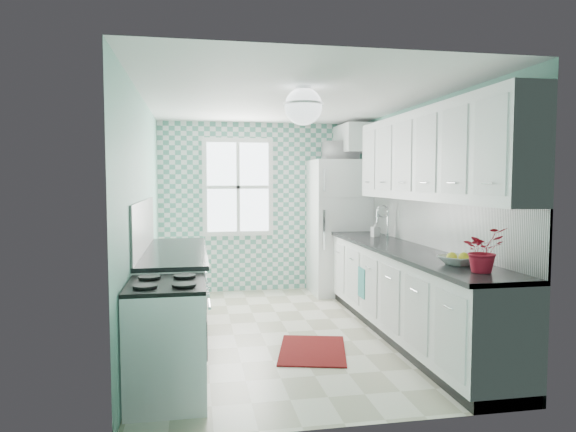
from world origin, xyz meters
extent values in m
cube|color=silver|center=(0.00, 0.00, -0.01)|extent=(3.00, 4.40, 0.02)
cube|color=white|center=(0.00, 0.00, 2.51)|extent=(3.00, 4.40, 0.02)
cube|color=#80C3AF|center=(0.00, 2.21, 1.25)|extent=(3.00, 0.02, 2.50)
cube|color=#80C3AF|center=(0.00, -2.21, 1.25)|extent=(3.00, 0.02, 2.50)
cube|color=#80C3AF|center=(-1.51, 0.00, 1.25)|extent=(0.02, 4.40, 2.50)
cube|color=#80C3AF|center=(1.51, 0.00, 1.25)|extent=(0.02, 4.40, 2.50)
cube|color=#5AA18C|center=(0.00, 2.19, 1.25)|extent=(3.00, 0.01, 2.50)
cube|color=white|center=(-0.35, 2.17, 1.55)|extent=(1.04, 0.05, 1.44)
cube|color=white|center=(-0.35, 2.15, 1.55)|extent=(0.90, 0.02, 1.30)
cube|color=white|center=(1.49, -0.40, 1.20)|extent=(0.02, 3.60, 0.51)
cube|color=white|center=(-1.49, -0.07, 1.20)|extent=(0.02, 2.15, 0.51)
cube|color=white|center=(1.33, -0.60, 1.90)|extent=(0.33, 3.20, 0.90)
cube|color=white|center=(1.30, 1.83, 2.25)|extent=(0.40, 0.74, 0.40)
cylinder|color=silver|center=(0.00, -0.80, 2.48)|extent=(0.14, 0.14, 0.04)
cylinder|color=silver|center=(0.00, -0.80, 2.41)|extent=(0.02, 0.02, 0.12)
sphere|color=white|center=(0.00, -0.80, 2.32)|extent=(0.34, 0.34, 0.34)
cube|color=white|center=(1.20, -0.40, 0.45)|extent=(0.60, 3.60, 0.90)
cube|color=black|center=(1.19, -0.40, 0.92)|extent=(0.63, 3.60, 0.04)
cube|color=white|center=(-1.20, -0.07, 0.45)|extent=(0.60, 2.15, 0.90)
cube|color=black|center=(-1.19, -0.07, 0.92)|extent=(0.63, 2.15, 0.04)
cube|color=silver|center=(1.11, 1.80, 0.97)|extent=(0.85, 0.80, 1.94)
cube|color=silver|center=(1.11, 1.40, 1.42)|extent=(0.83, 0.01, 0.02)
cube|color=silver|center=(0.76, 1.38, 1.65)|extent=(0.03, 0.03, 0.30)
cube|color=silver|center=(0.76, 1.38, 0.97)|extent=(0.03, 0.03, 0.54)
cube|color=white|center=(-1.20, -1.53, 0.44)|extent=(0.57, 0.73, 0.86)
cube|color=black|center=(-1.20, -1.53, 0.87)|extent=(0.57, 0.73, 0.03)
cube|color=black|center=(-0.91, -1.53, 0.50)|extent=(0.01, 0.48, 0.29)
cube|color=silver|center=(1.20, 0.65, 0.92)|extent=(0.54, 0.45, 0.12)
cylinder|color=silver|center=(1.39, 0.65, 1.12)|extent=(0.02, 0.02, 0.30)
torus|color=silver|center=(1.32, 0.65, 1.31)|extent=(0.16, 0.02, 0.16)
cube|color=#631002|center=(0.12, -0.67, 0.01)|extent=(0.82, 1.02, 0.01)
cube|color=#5AB799|center=(0.89, 0.15, 0.48)|extent=(0.05, 0.23, 0.34)
imported|color=white|center=(1.20, -1.44, 0.98)|extent=(0.40, 0.40, 0.08)
imported|color=#A51F29|center=(1.20, -1.82, 1.12)|extent=(0.37, 0.33, 0.35)
imported|color=#8FAEC0|center=(1.25, 0.71, 1.04)|extent=(0.10, 0.10, 0.19)
imported|color=silver|center=(1.11, 1.80, 2.07)|extent=(0.48, 0.33, 0.27)
camera|label=1|loc=(-0.98, -5.40, 1.65)|focal=32.00mm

